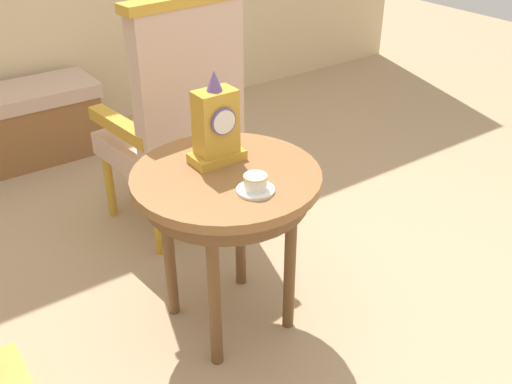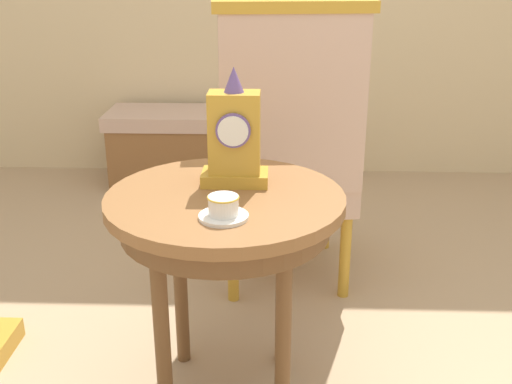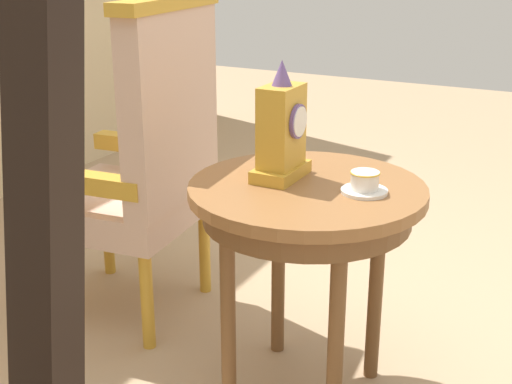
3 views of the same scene
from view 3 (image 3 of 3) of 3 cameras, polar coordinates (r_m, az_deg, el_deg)
side_table at (r=1.99m, az=4.10°, el=-1.65°), size 0.67×0.67×0.67m
teacup_left at (r=1.91m, az=8.78°, el=0.69°), size 0.13×0.13×0.06m
mantel_clock at (r=1.98m, az=2.12°, el=4.89°), size 0.19×0.11×0.34m
armchair at (r=2.47m, az=-9.08°, el=2.66°), size 0.59×0.58×1.14m
harp at (r=1.33m, az=-18.27°, el=-5.16°), size 0.40×0.24×1.89m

